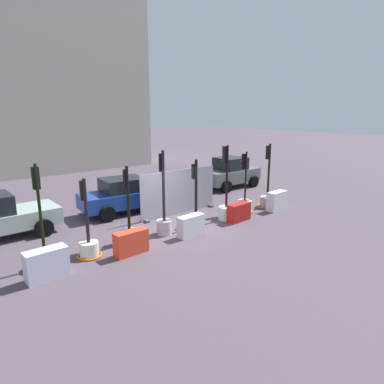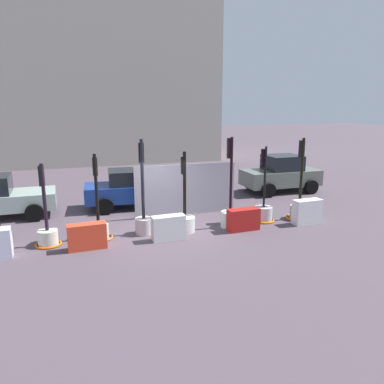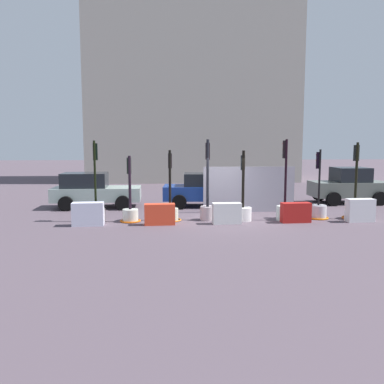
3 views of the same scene
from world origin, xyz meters
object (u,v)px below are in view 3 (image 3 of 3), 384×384
at_px(traffic_light_2, 170,210).
at_px(construction_barrier_0, 88,214).
at_px(traffic_light_6, 318,208).
at_px(construction_barrier_1, 160,214).
at_px(construction_barrier_2, 227,213).
at_px(traffic_light_7, 355,207).
at_px(car_grey_saloon, 349,186).
at_px(traffic_light_4, 243,208).
at_px(construction_barrier_4, 360,210).
at_px(traffic_light_0, 96,208).
at_px(construction_barrier_3, 296,213).
at_px(car_silver_hatchback, 94,190).
at_px(traffic_light_3, 208,204).
at_px(traffic_light_5, 285,205).
at_px(traffic_light_1, 130,210).
at_px(car_blue_estate, 206,190).

relative_size(traffic_light_2, construction_barrier_0, 2.39).
relative_size(traffic_light_6, construction_barrier_1, 2.42).
bearing_deg(construction_barrier_2, traffic_light_7, 6.86).
distance_m(traffic_light_7, construction_barrier_0, 10.66).
relative_size(traffic_light_2, car_grey_saloon, 0.74).
xyz_separation_m(traffic_light_4, construction_barrier_4, (4.57, -0.55, -0.05)).
relative_size(traffic_light_2, traffic_light_4, 1.00).
xyz_separation_m(traffic_light_6, construction_barrier_4, (1.38, -0.79, 0.01)).
xyz_separation_m(traffic_light_0, construction_barrier_2, (5.08, -0.79, -0.15)).
bearing_deg(traffic_light_4, traffic_light_2, 175.11).
height_order(traffic_light_7, car_grey_saloon, traffic_light_7).
xyz_separation_m(traffic_light_4, construction_barrier_3, (2.00, -0.50, -0.12)).
distance_m(traffic_light_7, car_silver_hatchback, 11.79).
bearing_deg(traffic_light_3, construction_barrier_3, -12.47).
bearing_deg(traffic_light_5, traffic_light_6, 9.54).
xyz_separation_m(traffic_light_1, construction_barrier_2, (3.74, -0.70, -0.05)).
distance_m(traffic_light_1, construction_barrier_1, 1.36).
height_order(construction_barrier_4, car_grey_saloon, car_grey_saloon).
xyz_separation_m(traffic_light_0, car_silver_hatchback, (-0.70, 3.61, 0.29)).
bearing_deg(car_blue_estate, car_grey_saloon, 4.41).
bearing_deg(car_blue_estate, traffic_light_0, -142.77).
xyz_separation_m(traffic_light_0, construction_barrier_0, (-0.17, -0.76, -0.11)).
height_order(traffic_light_3, car_silver_hatchback, traffic_light_3).
distance_m(traffic_light_1, construction_barrier_3, 6.50).
bearing_deg(car_blue_estate, construction_barrier_2, -85.24).
bearing_deg(car_silver_hatchback, traffic_light_5, -24.97).
bearing_deg(traffic_light_6, traffic_light_7, -6.60).
distance_m(traffic_light_6, construction_barrier_1, 6.55).
relative_size(traffic_light_1, traffic_light_4, 0.93).
relative_size(car_blue_estate, car_silver_hatchback, 1.02).
xyz_separation_m(traffic_light_4, car_grey_saloon, (6.42, 4.37, 0.39)).
bearing_deg(car_silver_hatchback, car_grey_saloon, 2.46).
distance_m(construction_barrier_2, car_blue_estate, 4.41).
height_order(traffic_light_4, construction_barrier_1, traffic_light_4).
distance_m(traffic_light_0, car_silver_hatchback, 3.69).
relative_size(traffic_light_0, construction_barrier_2, 2.87).
relative_size(construction_barrier_4, car_blue_estate, 0.26).
distance_m(construction_barrier_4, car_silver_hatchback, 11.92).
distance_m(traffic_light_7, car_grey_saloon, 4.67).
relative_size(construction_barrier_3, car_grey_saloon, 0.30).
xyz_separation_m(traffic_light_4, traffic_light_7, (4.65, 0.07, -0.03)).
height_order(traffic_light_3, car_grey_saloon, traffic_light_3).
bearing_deg(traffic_light_5, traffic_light_3, 175.27).
xyz_separation_m(traffic_light_0, car_grey_saloon, (12.24, 4.17, 0.34)).
bearing_deg(traffic_light_6, traffic_light_5, -170.46).
height_order(construction_barrier_1, car_silver_hatchback, car_silver_hatchback).
xyz_separation_m(traffic_light_5, traffic_light_7, (2.95, 0.08, -0.14)).
bearing_deg(traffic_light_2, car_blue_estate, 63.13).
relative_size(traffic_light_1, car_grey_saloon, 0.68).
xyz_separation_m(traffic_light_3, construction_barrier_2, (0.65, -0.82, -0.26)).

